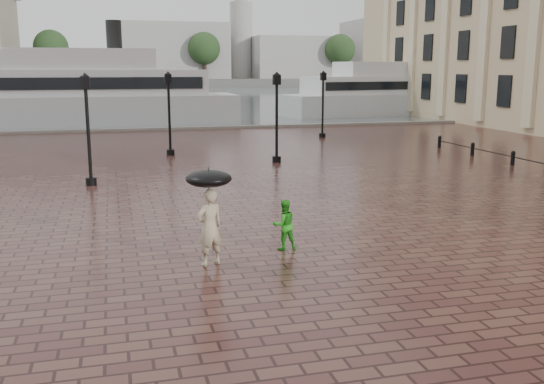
{
  "coord_description": "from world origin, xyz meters",
  "views": [
    {
      "loc": [
        -5.04,
        -15.57,
        4.72
      ],
      "look_at": [
        -0.91,
        0.08,
        1.4
      ],
      "focal_mm": 40.0,
      "sensor_mm": 36.0,
      "label": 1
    }
  ],
  "objects_px": {
    "child_pedestrian": "(284,225)",
    "street_lamps": "(177,113)",
    "ferry_near": "(78,95)",
    "ferry_far": "(387,93)",
    "adult_pedestrian": "(210,227)"
  },
  "relations": [
    {
      "from": "child_pedestrian",
      "to": "ferry_far",
      "type": "distance_m",
      "value": 49.11
    },
    {
      "from": "adult_pedestrian",
      "to": "ferry_far",
      "type": "relative_size",
      "value": 0.08
    },
    {
      "from": "street_lamps",
      "to": "adult_pedestrian",
      "type": "distance_m",
      "value": 19.18
    },
    {
      "from": "ferry_near",
      "to": "ferry_far",
      "type": "height_order",
      "value": "ferry_near"
    },
    {
      "from": "street_lamps",
      "to": "ferry_near",
      "type": "relative_size",
      "value": 0.82
    },
    {
      "from": "street_lamps",
      "to": "child_pedestrian",
      "type": "height_order",
      "value": "street_lamps"
    },
    {
      "from": "child_pedestrian",
      "to": "ferry_near",
      "type": "height_order",
      "value": "ferry_near"
    },
    {
      "from": "child_pedestrian",
      "to": "street_lamps",
      "type": "bearing_deg",
      "value": -92.42
    },
    {
      "from": "ferry_near",
      "to": "ferry_far",
      "type": "bearing_deg",
      "value": 9.11
    },
    {
      "from": "street_lamps",
      "to": "ferry_far",
      "type": "height_order",
      "value": "ferry_far"
    },
    {
      "from": "ferry_near",
      "to": "ferry_far",
      "type": "relative_size",
      "value": 1.15
    },
    {
      "from": "street_lamps",
      "to": "child_pedestrian",
      "type": "distance_m",
      "value": 18.4
    },
    {
      "from": "adult_pedestrian",
      "to": "child_pedestrian",
      "type": "xyz_separation_m",
      "value": [
        2.09,
        0.78,
        -0.28
      ]
    },
    {
      "from": "adult_pedestrian",
      "to": "ferry_near",
      "type": "bearing_deg",
      "value": -103.59
    },
    {
      "from": "street_lamps",
      "to": "ferry_far",
      "type": "distance_m",
      "value": 34.65
    }
  ]
}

